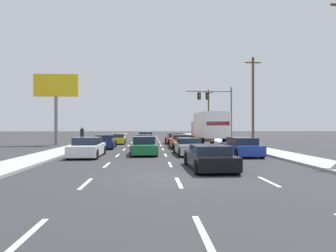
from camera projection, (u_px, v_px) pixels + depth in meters
name	position (u px, v px, depth m)	size (l,w,h in m)	color
ground_plane	(159.00, 142.00, 36.89)	(140.00, 140.00, 0.00)	#2B2B2D
sidewalk_right	(234.00, 144.00, 32.37)	(2.40, 80.00, 0.14)	#9E9E99
sidewalk_left	(85.00, 144.00, 31.43)	(2.40, 80.00, 0.14)	#9E9E99
lane_markings	(160.00, 144.00, 33.21)	(6.94, 57.00, 0.01)	silver
car_yellow	(117.00, 139.00, 33.67)	(2.11, 4.43, 1.14)	yellow
car_navy	(105.00, 142.00, 26.95)	(1.99, 4.42, 1.25)	#141E4C
car_white	(88.00, 148.00, 19.70)	(2.00, 4.37, 1.32)	white
car_maroon	(146.00, 138.00, 34.35)	(1.92, 4.69, 1.34)	maroon
car_gray	(143.00, 141.00, 28.04)	(2.06, 4.10, 1.25)	slate
car_green	(144.00, 146.00, 21.38)	(2.03, 4.66, 1.32)	#196B38
car_red	(174.00, 139.00, 33.52)	(2.01, 4.58, 1.24)	red
car_orange	(181.00, 142.00, 27.19)	(2.00, 4.61, 1.26)	orange
car_silver	(189.00, 147.00, 21.18)	(1.97, 4.48, 1.21)	#B7BABF
car_black	(209.00, 158.00, 14.15)	(2.06, 4.37, 1.17)	black
box_truck	(208.00, 127.00, 29.89)	(2.71, 8.02, 3.41)	white
car_blue	(241.00, 147.00, 20.49)	(1.97, 4.64, 1.28)	#1E389E
traffic_signal_mast	(213.00, 101.00, 39.41)	(6.28, 0.69, 7.33)	#595B56
utility_pole_mid	(253.00, 100.00, 32.63)	(1.80, 0.28, 9.79)	brown
utility_pole_far	(208.00, 112.00, 55.39)	(1.80, 0.28, 8.97)	brown
roadside_billboard	(56.00, 93.00, 31.83)	(4.81, 0.36, 7.76)	slate
pedestrian_near_corner	(82.00, 135.00, 30.29)	(0.38, 0.38, 1.87)	brown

